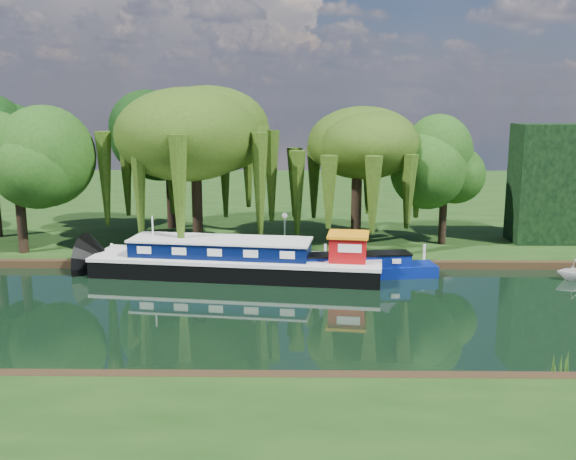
{
  "coord_description": "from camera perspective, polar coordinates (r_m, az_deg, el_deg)",
  "views": [
    {
      "loc": [
        1.21,
        -29.46,
        9.93
      ],
      "look_at": [
        0.77,
        5.95,
        2.8
      ],
      "focal_mm": 40.0,
      "sensor_mm": 36.0,
      "label": 1
    }
  ],
  "objects": [
    {
      "name": "tree_far_right",
      "position": [
        43.95,
        13.79,
        5.35
      ],
      "size": [
        4.53,
        4.53,
        7.41
      ],
      "color": "black",
      "rests_on": "far_bank"
    },
    {
      "name": "tree_far_mid",
      "position": [
        48.93,
        -10.54,
        7.66
      ],
      "size": [
        5.74,
        5.74,
        9.39
      ],
      "color": "black",
      "rests_on": "far_bank"
    },
    {
      "name": "far_bank",
      "position": [
        64.21,
        -0.37,
        2.69
      ],
      "size": [
        120.0,
        52.0,
        0.45
      ],
      "primitive_type": "cube",
      "color": "black",
      "rests_on": "ground"
    },
    {
      "name": "conifer_hedge",
      "position": [
        47.28,
        22.87,
        3.83
      ],
      "size": [
        6.0,
        3.0,
        8.0
      ],
      "primitive_type": "cube",
      "color": "black",
      "rests_on": "far_bank"
    },
    {
      "name": "lamppost",
      "position": [
        40.67,
        -0.3,
        0.74
      ],
      "size": [
        0.36,
        0.36,
        2.56
      ],
      "color": "silver",
      "rests_on": "far_bank"
    },
    {
      "name": "white_cruiser",
      "position": [
        39.98,
        24.25,
        -4.03
      ],
      "size": [
        2.81,
        2.54,
        1.3
      ],
      "primitive_type": "imported",
      "rotation": [
        0.0,
        0.0,
        1.76
      ],
      "color": "silver",
      "rests_on": "ground"
    },
    {
      "name": "willow_right",
      "position": [
        43.0,
        6.18,
        6.72
      ],
      "size": [
        6.79,
        6.79,
        8.27
      ],
      "color": "black",
      "rests_on": "far_bank"
    },
    {
      "name": "willow_left",
      "position": [
        42.93,
        -8.25,
        8.3
      ],
      "size": [
        8.34,
        8.34,
        10.0
      ],
      "color": "black",
      "rests_on": "far_bank"
    },
    {
      "name": "mooring_posts",
      "position": [
        38.95,
        -1.82,
        -1.95
      ],
      "size": [
        19.16,
        0.16,
        1.0
      ],
      "color": "silver",
      "rests_on": "far_bank"
    },
    {
      "name": "reeds_near",
      "position": [
        24.48,
        14.33,
        -11.52
      ],
      "size": [
        33.7,
        1.5,
        1.1
      ],
      "color": "#1E4412",
      "rests_on": "ground"
    },
    {
      "name": "tree_far_left",
      "position": [
        43.5,
        -23.0,
        6.02
      ],
      "size": [
        5.53,
        5.53,
        8.91
      ],
      "color": "black",
      "rests_on": "far_bank"
    },
    {
      "name": "narrowboat",
      "position": [
        36.93,
        5.27,
        -3.4
      ],
      "size": [
        10.46,
        3.1,
        1.51
      ],
      "rotation": [
        0.0,
        0.0,
        0.14
      ],
      "color": "navy",
      "rests_on": "ground"
    },
    {
      "name": "ground",
      "position": [
        31.11,
        -1.56,
        -7.23
      ],
      "size": [
        120.0,
        120.0,
        0.0
      ],
      "primitive_type": "plane",
      "color": "black"
    },
    {
      "name": "dutch_barge",
      "position": [
        37.17,
        -4.41,
        -2.76
      ],
      "size": [
        17.01,
        5.95,
        3.51
      ],
      "rotation": [
        0.0,
        0.0,
        -0.13
      ],
      "color": "black",
      "rests_on": "ground"
    }
  ]
}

